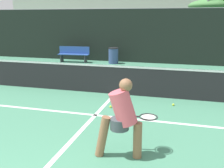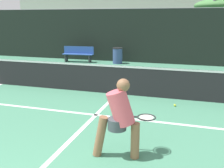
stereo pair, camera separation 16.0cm
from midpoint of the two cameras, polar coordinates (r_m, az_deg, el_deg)
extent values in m
cube|color=white|center=(6.78, -4.34, -6.76)|extent=(8.25, 0.10, 0.01)
cube|color=white|center=(6.16, -6.61, -9.06)|extent=(0.10, 5.42, 0.01)
cube|color=#232326|center=(8.45, 0.12, 0.91)|extent=(11.00, 0.02, 0.95)
cube|color=white|center=(8.36, 0.13, 3.88)|extent=(11.00, 0.03, 0.06)
cube|color=black|center=(14.46, 6.84, 10.25)|extent=(24.00, 0.06, 2.87)
cylinder|color=slate|center=(14.43, 7.02, 16.02)|extent=(24.00, 0.04, 0.04)
cylinder|color=#8C6042|center=(4.74, 4.58, -12.13)|extent=(0.16, 0.16, 0.66)
cylinder|color=#8C6042|center=(4.76, -3.03, -11.33)|extent=(0.31, 0.20, 0.77)
cylinder|color=#3F474C|center=(4.63, 0.65, -8.68)|extent=(0.33, 0.33, 0.20)
cylinder|color=#E55966|center=(4.51, 1.42, -5.19)|extent=(0.51, 0.38, 0.69)
sphere|color=#8C6042|center=(4.39, 1.97, -0.25)|extent=(0.23, 0.23, 0.23)
cylinder|color=#262628|center=(4.83, 3.28, -7.04)|extent=(0.30, 0.08, 0.03)
torus|color=#262628|center=(4.83, 6.99, -7.13)|extent=(0.40, 0.40, 0.02)
cylinder|color=beige|center=(4.83, 6.99, -7.13)|extent=(0.30, 0.30, 0.01)
sphere|color=#D1E033|center=(7.28, -0.96, -4.96)|extent=(0.07, 0.07, 0.07)
sphere|color=#D1E033|center=(7.62, 12.61, -4.42)|extent=(0.07, 0.07, 0.07)
sphere|color=#D1E033|center=(6.59, 6.37, -7.16)|extent=(0.07, 0.07, 0.07)
cube|color=#2D519E|center=(14.76, -8.71, 6.39)|extent=(1.75, 0.51, 0.04)
cube|color=#2D519E|center=(14.90, -8.51, 7.29)|extent=(1.73, 0.19, 0.42)
cube|color=#333338|center=(15.03, -11.18, 5.58)|extent=(0.06, 0.32, 0.44)
cube|color=#333338|center=(14.58, -6.09, 5.50)|extent=(0.06, 0.32, 0.44)
cylinder|color=#384C7F|center=(14.21, -0.03, 6.11)|extent=(0.52, 0.52, 0.81)
cylinder|color=black|center=(14.16, -0.03, 7.81)|extent=(0.54, 0.54, 0.04)
cube|color=maroon|center=(17.54, 8.82, 7.68)|extent=(1.82, 4.35, 0.91)
cube|color=#1E2328|center=(17.25, 8.83, 10.11)|extent=(1.53, 2.61, 0.61)
cylinder|color=black|center=(18.86, 11.80, 7.53)|extent=(0.18, 0.60, 0.60)
cylinder|color=black|center=(16.11, 11.12, 6.44)|extent=(0.18, 0.60, 0.60)
cylinder|color=brown|center=(20.49, 20.12, 10.68)|extent=(0.28, 0.28, 2.88)
ellipsoid|color=#477F42|center=(20.48, 20.56, 15.67)|extent=(3.16, 3.16, 0.90)
cube|color=#B2ADA3|center=(29.61, 11.59, 15.24)|extent=(36.00, 2.40, 6.10)
camera|label=1|loc=(0.08, -90.76, -0.20)|focal=42.00mm
camera|label=2|loc=(0.08, 89.24, 0.20)|focal=42.00mm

